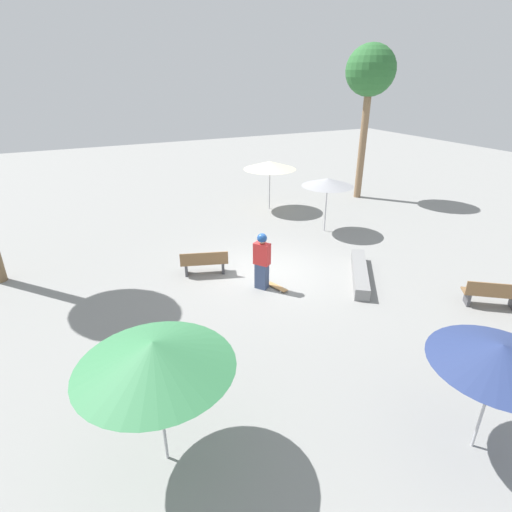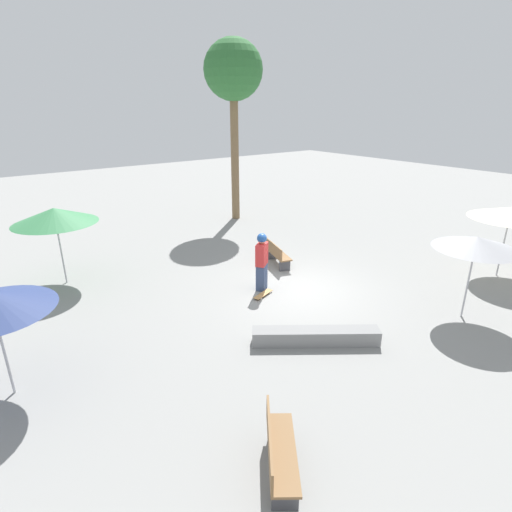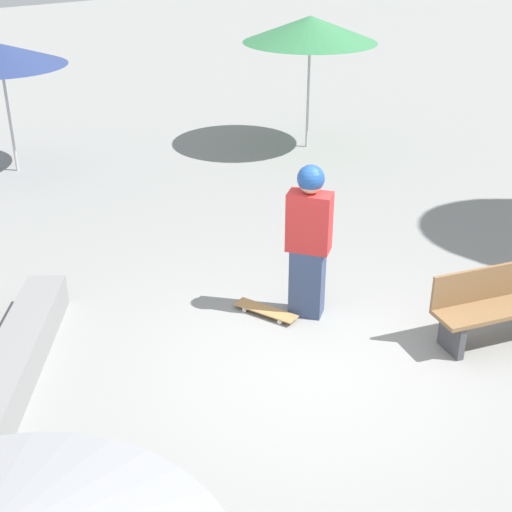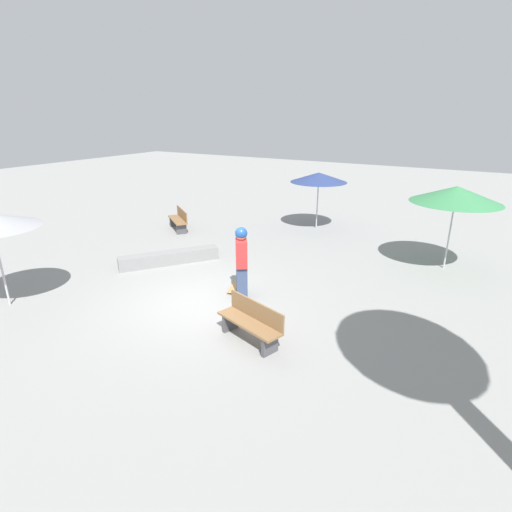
# 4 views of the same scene
# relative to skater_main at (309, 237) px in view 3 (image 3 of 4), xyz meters

# --- Properties ---
(ground_plane) EXTENTS (60.00, 60.00, 0.00)m
(ground_plane) POSITION_rel_skater_main_xyz_m (-0.87, 0.69, -1.00)
(ground_plane) COLOR gray
(skater_main) EXTENTS (0.56, 0.51, 1.86)m
(skater_main) POSITION_rel_skater_main_xyz_m (0.00, 0.00, 0.00)
(skater_main) COLOR #38476B
(skater_main) RESTS_ON ground_plane
(skateboard) EXTENTS (0.82, 0.44, 0.07)m
(skateboard) POSITION_rel_skater_main_xyz_m (0.26, 0.41, -0.95)
(skateboard) COLOR #B7844C
(skateboard) RESTS_ON ground_plane
(concrete_ledge) EXTENTS (2.77, 2.20, 0.39)m
(concrete_ledge) POSITION_rel_skater_main_xyz_m (0.85, 3.24, -0.81)
(concrete_ledge) COLOR gray
(concrete_ledge) RESTS_ON ground_plane
(bench_near) EXTENTS (0.91, 1.66, 0.85)m
(bench_near) POSITION_rel_skater_main_xyz_m (-1.72, -1.32, -0.58)
(bench_near) COLOR #47474C
(bench_near) RESTS_ON ground_plane
(shade_umbrella_green) EXTENTS (2.56, 2.56, 2.53)m
(shade_umbrella_green) POSITION_rel_skater_main_xyz_m (4.84, -4.31, 1.28)
(shade_umbrella_green) COLOR #B7B7BC
(shade_umbrella_green) RESTS_ON ground_plane
(shade_umbrella_navy) EXTENTS (2.26, 2.26, 2.28)m
(shade_umbrella_navy) POSITION_rel_skater_main_xyz_m (7.04, 0.81, 1.08)
(shade_umbrella_navy) COLOR #B7B7BC
(shade_umbrella_navy) RESTS_ON ground_plane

